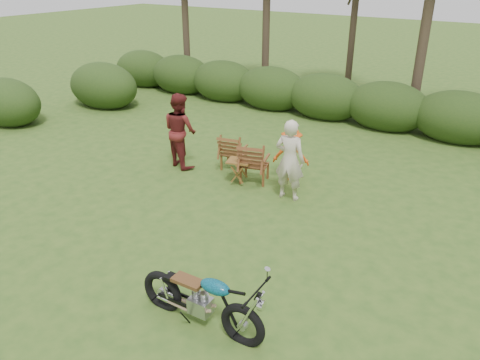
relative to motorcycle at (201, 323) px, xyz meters
The scene contains 9 objects.
ground 1.04m from the motorcycle, 121.69° to the left, with size 80.00×80.00×0.00m, color #2E4E1A.
motorcycle is the anchor object (origin of this frame).
lawn_chair_right 4.74m from the motorcycle, 112.75° to the left, with size 0.67×0.67×0.97m, color #5F2E17, non-canonical shape.
lawn_chair_left 5.41m from the motorcycle, 119.15° to the left, with size 0.61×0.61×0.89m, color brown, non-canonical shape.
side_table 4.61m from the motorcycle, 116.79° to the left, with size 0.54×0.45×0.55m, color brown, non-canonical shape.
cup 4.66m from the motorcycle, 116.63° to the left, with size 0.11×0.11×0.09m, color beige.
adult_a 4.13m from the motorcycle, 101.06° to the left, with size 0.63×0.42×1.74m, color beige.
adult_b 5.67m from the motorcycle, 132.39° to the left, with size 0.88×0.68×1.81m, color maroon.
child 4.98m from the motorcycle, 103.55° to the left, with size 0.82×0.47×1.27m, color #DE5014.
Camera 1 is at (3.77, -4.82, 4.55)m, focal length 35.00 mm.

